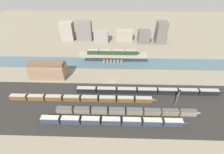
# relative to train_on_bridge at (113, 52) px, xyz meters

# --- Properties ---
(ground_plane) EXTENTS (400.00, 400.00, 0.00)m
(ground_plane) POSITION_rel_train_on_bridge_xyz_m (-0.26, -25.12, -10.73)
(ground_plane) COLOR gray
(railbed_yard) EXTENTS (280.00, 42.00, 0.01)m
(railbed_yard) POSITION_rel_train_on_bridge_xyz_m (-0.26, -49.12, -10.72)
(railbed_yard) COLOR #282623
(railbed_yard) RESTS_ON ground
(river_water) EXTENTS (320.00, 18.15, 0.01)m
(river_water) POSITION_rel_train_on_bridge_xyz_m (-0.26, 0.00, -10.72)
(river_water) COLOR #47606B
(river_water) RESTS_ON ground
(bridge) EXTENTS (56.38, 8.22, 8.77)m
(bridge) POSITION_rel_train_on_bridge_xyz_m (-0.26, -0.00, -3.74)
(bridge) COLOR gray
(bridge) RESTS_ON ground
(train_on_bridge) EXTENTS (44.07, 2.98, 3.99)m
(train_on_bridge) POSITION_rel_train_on_bridge_xyz_m (0.00, 0.00, 0.00)
(train_on_bridge) COLOR #23381E
(train_on_bridge) RESTS_ON bridge
(train_yard_near) EXTENTS (79.55, 3.07, 4.04)m
(train_yard_near) POSITION_rel_train_on_bridge_xyz_m (1.56, -61.46, -8.74)
(train_yard_near) COLOR #2D384C
(train_yard_near) RESTS_ON ground
(train_yard_mid) EXTENTS (83.33, 2.80, 3.74)m
(train_yard_mid) POSITION_rel_train_on_bridge_xyz_m (9.61, -54.34, -8.89)
(train_yard_mid) COLOR gray
(train_yard_mid) RESTS_ON ground
(train_yard_far) EXTENTS (93.19, 2.77, 3.49)m
(train_yard_far) POSITION_rel_train_on_bridge_xyz_m (-18.25, -44.84, -9.01)
(train_yard_far) COLOR brown
(train_yard_far) RESTS_ON ground
(train_yard_outer) EXTENTS (97.82, 3.01, 3.97)m
(train_yard_outer) POSITION_rel_train_on_bridge_xyz_m (24.78, -37.11, -8.78)
(train_yard_outer) COLOR black
(train_yard_outer) RESTS_ON ground
(warehouse_building) EXTENTS (25.79, 10.03, 12.86)m
(warehouse_building) POSITION_rel_train_on_bridge_xyz_m (-48.12, -20.98, -4.61)
(warehouse_building) COLOR #937056
(warehouse_building) RESTS_ON ground
(signal_tower) EXTENTS (1.00, 0.78, 13.37)m
(signal_tower) POSITION_rel_train_on_bridge_xyz_m (38.44, -48.33, -3.96)
(signal_tower) COLOR #4C4C51
(signal_tower) RESTS_ON ground
(city_block_far_left) EXTENTS (13.65, 11.48, 19.43)m
(city_block_far_left) POSITION_rel_train_on_bridge_xyz_m (-51.72, 49.49, -1.01)
(city_block_far_left) COLOR gray
(city_block_far_left) RESTS_ON ground
(city_block_left) EXTENTS (16.44, 9.26, 20.78)m
(city_block_left) POSITION_rel_train_on_bridge_xyz_m (-32.90, 49.24, -0.34)
(city_block_left) COLOR slate
(city_block_left) RESTS_ON ground
(city_block_center) EXTENTS (15.06, 10.11, 11.65)m
(city_block_center) POSITION_rel_train_on_bridge_xyz_m (-14.02, 45.21, -4.90)
(city_block_center) COLOR gray
(city_block_center) RESTS_ON ground
(city_block_right) EXTENTS (17.84, 9.73, 10.74)m
(city_block_right) POSITION_rel_train_on_bridge_xyz_m (11.39, 50.95, -5.36)
(city_block_right) COLOR gray
(city_block_right) RESTS_ON ground
(city_block_far_right) EXTENTS (12.07, 12.24, 12.80)m
(city_block_far_right) POSITION_rel_train_on_bridge_xyz_m (32.17, 44.36, -4.33)
(city_block_far_right) COLOR #605B56
(city_block_far_right) RESTS_ON ground
(city_block_tall) EXTENTS (10.14, 12.14, 21.97)m
(city_block_tall) POSITION_rel_train_on_bridge_xyz_m (49.59, 44.59, 0.26)
(city_block_tall) COLOR #605B56
(city_block_tall) RESTS_ON ground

